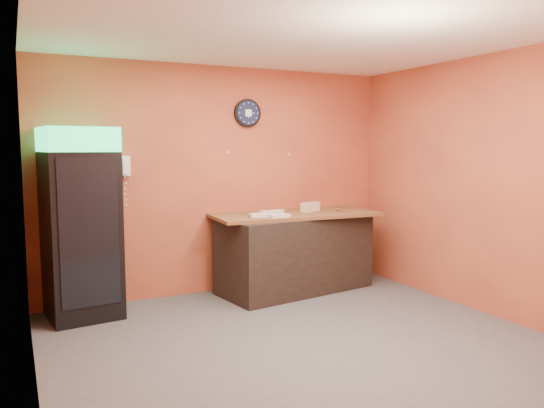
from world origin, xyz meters
TOP-DOWN VIEW (x-y plane):
  - floor at (0.00, 0.00)m, footprint 4.50×4.50m
  - back_wall at (0.00, 2.00)m, footprint 4.50×0.02m
  - left_wall at (-2.25, 0.00)m, footprint 0.02×4.00m
  - right_wall at (2.25, 0.00)m, footprint 0.02×4.00m
  - ceiling at (0.00, 0.00)m, footprint 4.50×4.00m
  - beverage_cooler at (-1.73, 1.61)m, footprint 0.78×0.79m
  - prep_counter at (0.82, 1.58)m, footprint 2.01×1.12m
  - wall_clock at (0.35, 1.97)m, footprint 0.35×0.06m
  - wall_phone at (-1.19, 1.95)m, footprint 0.13×0.11m
  - butcher_paper at (0.82, 1.58)m, footprint 2.12×0.99m
  - sub_roll_stack at (1.05, 1.59)m, footprint 0.29×0.18m
  - wrapped_sandwich_left at (0.28, 1.41)m, footprint 0.30×0.15m
  - wrapped_sandwich_mid at (0.44, 1.27)m, footprint 0.27×0.13m
  - wrapped_sandwich_right at (0.49, 1.59)m, footprint 0.31×0.14m
  - kitchen_tool at (0.66, 1.61)m, footprint 0.06×0.06m

SIDE VIEW (x-z plane):
  - floor at x=0.00m, z-range 0.00..0.00m
  - prep_counter at x=0.82m, z-range 0.00..0.95m
  - butcher_paper at x=0.82m, z-range 0.95..0.99m
  - beverage_cooler at x=-1.73m, z-range -0.02..1.99m
  - wrapped_sandwich_mid at x=0.44m, z-range 0.99..1.03m
  - wrapped_sandwich_left at x=0.28m, z-range 0.99..1.03m
  - wrapped_sandwich_right at x=0.49m, z-range 0.99..1.03m
  - kitchen_tool at x=0.66m, z-range 0.99..1.05m
  - sub_roll_stack at x=1.05m, z-range 0.99..1.11m
  - back_wall at x=0.00m, z-range 0.00..2.80m
  - left_wall at x=-2.25m, z-range 0.00..2.80m
  - right_wall at x=2.25m, z-range 0.00..2.80m
  - wall_phone at x=-1.19m, z-range 1.48..1.71m
  - wall_clock at x=0.35m, z-range 2.06..2.41m
  - ceiling at x=0.00m, z-range 2.79..2.81m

